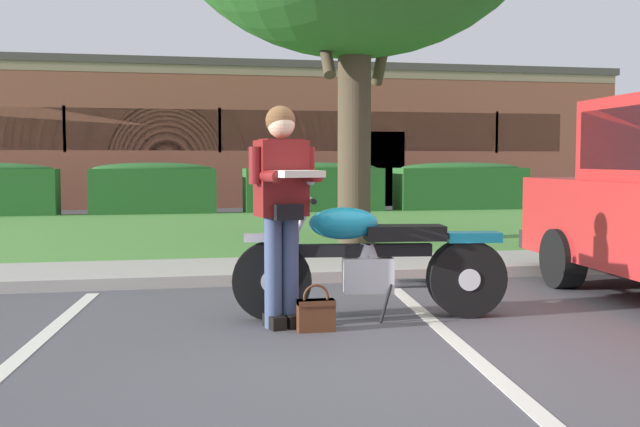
# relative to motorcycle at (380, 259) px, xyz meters

# --- Properties ---
(ground_plane) EXTENTS (140.00, 140.00, 0.00)m
(ground_plane) POSITION_rel_motorcycle_xyz_m (0.00, -0.75, -0.49)
(ground_plane) COLOR #4C4C51
(curb_strip) EXTENTS (60.00, 0.20, 0.12)m
(curb_strip) POSITION_rel_motorcycle_xyz_m (0.00, 1.88, -0.43)
(curb_strip) COLOR #ADA89E
(curb_strip) RESTS_ON ground
(concrete_walk) EXTENTS (60.00, 1.50, 0.08)m
(concrete_walk) POSITION_rel_motorcycle_xyz_m (0.00, 2.73, -0.45)
(concrete_walk) COLOR #ADA89E
(concrete_walk) RESTS_ON ground
(grass_lawn) EXTENTS (60.00, 8.54, 0.06)m
(grass_lawn) POSITION_rel_motorcycle_xyz_m (0.00, 7.75, -0.46)
(grass_lawn) COLOR #518E3D
(grass_lawn) RESTS_ON ground
(stall_stripe_0) EXTENTS (0.58, 4.39, 0.01)m
(stall_stripe_0) POSITION_rel_motorcycle_xyz_m (-2.64, -0.55, -0.49)
(stall_stripe_0) COLOR silver
(stall_stripe_0) RESTS_ON ground
(stall_stripe_1) EXTENTS (0.58, 4.39, 0.01)m
(stall_stripe_1) POSITION_rel_motorcycle_xyz_m (0.34, -0.55, -0.49)
(stall_stripe_1) COLOR silver
(stall_stripe_1) RESTS_ON ground
(motorcycle) EXTENTS (2.24, 0.82, 1.26)m
(motorcycle) POSITION_rel_motorcycle_xyz_m (0.00, 0.00, 0.00)
(motorcycle) COLOR black
(motorcycle) RESTS_ON ground
(rider_person) EXTENTS (0.53, 0.64, 1.70)m
(rider_person) POSITION_rel_motorcycle_xyz_m (-0.83, -0.18, 0.52)
(rider_person) COLOR black
(rider_person) RESTS_ON ground
(handbag) EXTENTS (0.28, 0.13, 0.36)m
(handbag) POSITION_rel_motorcycle_xyz_m (-0.60, -0.37, -0.34)
(handbag) COLOR #562D19
(handbag) RESTS_ON ground
(hedge_center_left) EXTENTS (2.87, 0.90, 1.24)m
(hedge_center_left) POSITION_rel_motorcycle_xyz_m (-2.01, 12.15, 0.16)
(hedge_center_left) COLOR #286028
(hedge_center_left) RESTS_ON ground
(hedge_center_right) EXTENTS (3.37, 0.90, 1.24)m
(hedge_center_right) POSITION_rel_motorcycle_xyz_m (1.81, 12.15, 0.16)
(hedge_center_right) COLOR #286028
(hedge_center_right) RESTS_ON ground
(hedge_right) EXTENTS (3.35, 0.90, 1.24)m
(hedge_right) POSITION_rel_motorcycle_xyz_m (5.63, 12.15, 0.16)
(hedge_right) COLOR #286028
(hedge_right) RESTS_ON ground
(brick_building) EXTENTS (23.72, 8.76, 4.03)m
(brick_building) POSITION_rel_motorcycle_xyz_m (-0.28, 18.90, 1.53)
(brick_building) COLOR #93513D
(brick_building) RESTS_ON ground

